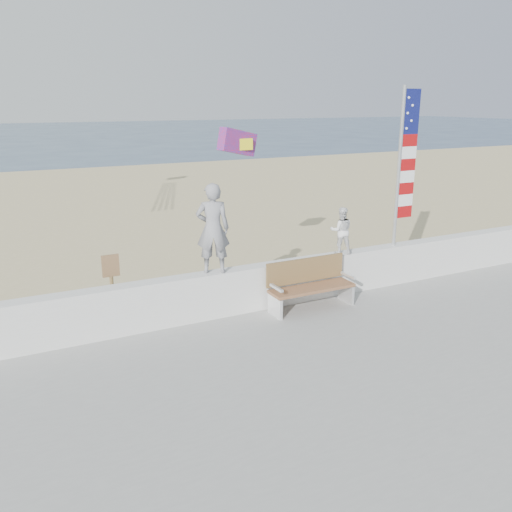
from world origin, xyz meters
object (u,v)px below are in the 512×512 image
at_px(adult, 213,228).
at_px(flag, 404,160).
at_px(bench, 310,284).
at_px(child, 341,231).

relative_size(adult, flag, 0.49).
bearing_deg(adult, bench, -171.22).
height_order(adult, flag, flag).
bearing_deg(child, bench, 48.13).
height_order(bench, flag, flag).
bearing_deg(flag, child, 179.99).
distance_m(adult, child, 2.98).
bearing_deg(child, flag, -155.12).
relative_size(child, bench, 0.56).
relative_size(child, flag, 0.29).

